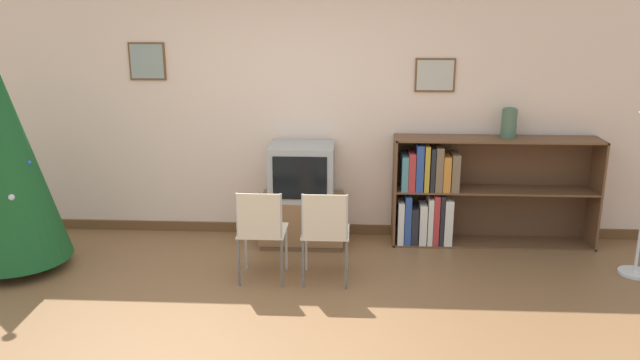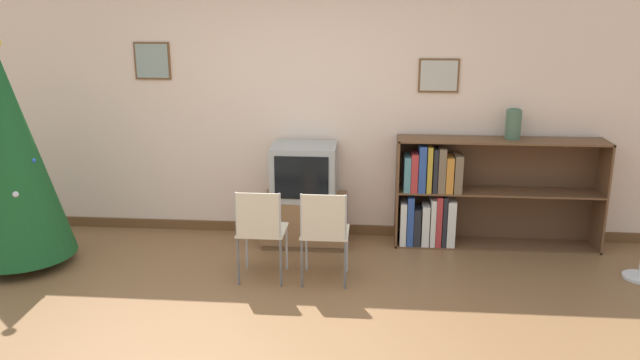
{
  "view_description": "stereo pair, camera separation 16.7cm",
  "coord_description": "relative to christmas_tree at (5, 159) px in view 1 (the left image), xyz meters",
  "views": [
    {
      "loc": [
        0.61,
        -3.91,
        2.28
      ],
      "look_at": [
        0.34,
        1.21,
        0.85
      ],
      "focal_mm": 35.0,
      "sensor_mm": 36.0,
      "label": 1
    },
    {
      "loc": [
        0.78,
        -3.9,
        2.28
      ],
      "look_at": [
        0.34,
        1.21,
        0.85
      ],
      "focal_mm": 35.0,
      "sensor_mm": 36.0,
      "label": 2
    }
  ],
  "objects": [
    {
      "name": "television",
      "position": [
        2.5,
        0.76,
        -0.28
      ],
      "size": [
        0.62,
        0.51,
        0.53
      ],
      "color": "#9E9E99",
      "rests_on": "tv_console"
    },
    {
      "name": "folding_chair_right",
      "position": [
        2.77,
        -0.18,
        -0.54
      ],
      "size": [
        0.4,
        0.4,
        0.82
      ],
      "color": "beige",
      "rests_on": "ground_plane"
    },
    {
      "name": "tv_console",
      "position": [
        2.5,
        0.76,
        -0.77
      ],
      "size": [
        0.81,
        0.52,
        0.47
      ],
      "color": "brown",
      "rests_on": "ground_plane"
    },
    {
      "name": "bookshelf",
      "position": [
        4.01,
        0.85,
        -0.5
      ],
      "size": [
        1.96,
        0.36,
        1.07
      ],
      "color": "brown",
      "rests_on": "ground_plane"
    },
    {
      "name": "christmas_tree",
      "position": [
        0.0,
        0.0,
        0.0
      ],
      "size": [
        0.94,
        0.94,
        2.04
      ],
      "color": "maroon",
      "rests_on": "ground_plane"
    },
    {
      "name": "vase",
      "position": [
        4.47,
        0.89,
        0.2
      ],
      "size": [
        0.15,
        0.15,
        0.29
      ],
      "color": "#47664C",
      "rests_on": "bookshelf"
    },
    {
      "name": "folding_chair_left",
      "position": [
        2.23,
        -0.18,
        -0.54
      ],
      "size": [
        0.4,
        0.4,
        0.82
      ],
      "color": "beige",
      "rests_on": "ground_plane"
    },
    {
      "name": "ground_plane",
      "position": [
        2.38,
        -1.15,
        -1.01
      ],
      "size": [
        24.0,
        24.0,
        0.0
      ],
      "primitive_type": "plane",
      "color": "brown"
    },
    {
      "name": "wall_back",
      "position": [
        2.38,
        1.09,
        0.34
      ],
      "size": [
        9.02,
        0.11,
        2.7
      ],
      "color": "beige",
      "rests_on": "ground_plane"
    }
  ]
}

